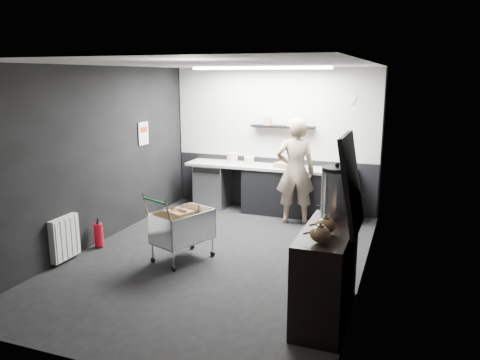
% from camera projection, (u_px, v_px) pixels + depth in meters
% --- Properties ---
extents(floor, '(5.50, 5.50, 0.00)m').
position_uv_depth(floor, '(219.00, 257.00, 6.72)').
color(floor, black).
rests_on(floor, ground).
extents(ceiling, '(5.50, 5.50, 0.00)m').
position_uv_depth(ceiling, '(217.00, 64.00, 6.13)').
color(ceiling, silver).
rests_on(ceiling, wall_back).
extents(wall_back, '(5.50, 0.00, 5.50)m').
position_uv_depth(wall_back, '(274.00, 140.00, 8.94)').
color(wall_back, black).
rests_on(wall_back, floor).
extents(wall_front, '(5.50, 0.00, 5.50)m').
position_uv_depth(wall_front, '(89.00, 223.00, 3.91)').
color(wall_front, black).
rests_on(wall_front, floor).
extents(wall_left, '(0.00, 5.50, 5.50)m').
position_uv_depth(wall_left, '(97.00, 156.00, 7.11)').
color(wall_left, black).
rests_on(wall_left, floor).
extents(wall_right, '(0.00, 5.50, 5.50)m').
position_uv_depth(wall_right, '(367.00, 176.00, 5.75)').
color(wall_right, black).
rests_on(wall_right, floor).
extents(kitchen_wall_panel, '(3.95, 0.02, 1.70)m').
position_uv_depth(kitchen_wall_panel, '(274.00, 113.00, 8.81)').
color(kitchen_wall_panel, beige).
rests_on(kitchen_wall_panel, wall_back).
extents(dado_panel, '(3.95, 0.02, 1.00)m').
position_uv_depth(dado_panel, '(273.00, 183.00, 9.11)').
color(dado_panel, black).
rests_on(dado_panel, wall_back).
extents(floating_shelf, '(1.20, 0.22, 0.04)m').
position_uv_depth(floating_shelf, '(283.00, 127.00, 8.70)').
color(floating_shelf, black).
rests_on(floating_shelf, wall_back).
extents(wall_clock, '(0.20, 0.03, 0.20)m').
position_uv_depth(wall_clock, '(350.00, 99.00, 8.26)').
color(wall_clock, silver).
rests_on(wall_clock, wall_back).
extents(poster, '(0.02, 0.30, 0.40)m').
position_uv_depth(poster, '(143.00, 133.00, 8.24)').
color(poster, silver).
rests_on(poster, wall_left).
extents(poster_red_band, '(0.02, 0.22, 0.10)m').
position_uv_depth(poster_red_band, '(143.00, 130.00, 8.23)').
color(poster_red_band, red).
rests_on(poster_red_band, poster).
extents(radiator, '(0.10, 0.50, 0.60)m').
position_uv_depth(radiator, '(65.00, 238.00, 6.48)').
color(radiator, silver).
rests_on(radiator, wall_left).
extents(ceiling_strip, '(2.40, 0.20, 0.04)m').
position_uv_depth(ceiling_strip, '(260.00, 68.00, 7.83)').
color(ceiling_strip, white).
rests_on(ceiling_strip, ceiling).
extents(prep_counter, '(3.20, 0.61, 0.90)m').
position_uv_depth(prep_counter, '(275.00, 189.00, 8.79)').
color(prep_counter, black).
rests_on(prep_counter, floor).
extents(person, '(0.78, 0.62, 1.85)m').
position_uv_depth(person, '(295.00, 171.00, 8.11)').
color(person, beige).
rests_on(person, floor).
extents(shopping_cart, '(0.83, 1.07, 0.97)m').
position_uv_depth(shopping_cart, '(182.00, 229.00, 6.54)').
color(shopping_cart, silver).
rests_on(shopping_cart, floor).
extents(sideboard, '(0.57, 1.33, 1.99)m').
position_uv_depth(sideboard, '(328.00, 261.00, 4.97)').
color(sideboard, black).
rests_on(sideboard, floor).
extents(fire_extinguisher, '(0.13, 0.13, 0.44)m').
position_uv_depth(fire_extinguisher, '(99.00, 234.00, 7.05)').
color(fire_extinguisher, '#B80C1A').
rests_on(fire_extinguisher, floor).
extents(cardboard_box, '(0.52, 0.46, 0.09)m').
position_uv_depth(cardboard_box, '(288.00, 165.00, 8.55)').
color(cardboard_box, '#977751').
rests_on(cardboard_box, prep_counter).
extents(pink_tub, '(0.20, 0.20, 0.20)m').
position_uv_depth(pink_tub, '(232.00, 158.00, 8.97)').
color(pink_tub, silver).
rests_on(pink_tub, prep_counter).
extents(white_container, '(0.21, 0.19, 0.15)m').
position_uv_depth(white_container, '(249.00, 161.00, 8.80)').
color(white_container, silver).
rests_on(white_container, prep_counter).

